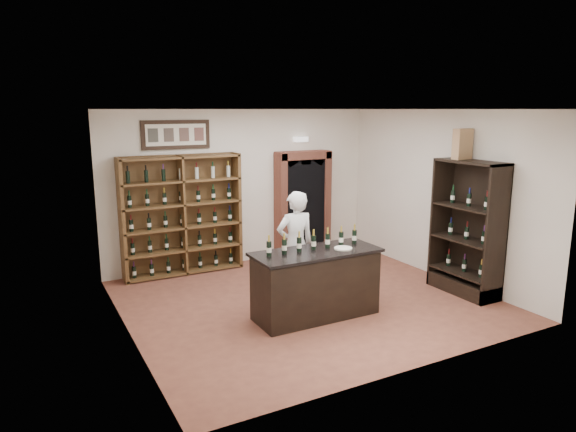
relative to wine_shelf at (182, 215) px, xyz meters
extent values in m
plane|color=brown|center=(1.30, -2.33, -1.10)|extent=(5.50, 5.50, 0.00)
plane|color=white|center=(1.30, -2.33, 1.90)|extent=(5.50, 5.50, 0.00)
cube|color=silver|center=(1.30, 0.17, 0.40)|extent=(5.50, 0.04, 3.00)
cube|color=silver|center=(-1.45, -2.33, 0.40)|extent=(0.04, 5.00, 3.00)
cube|color=silver|center=(4.05, -2.33, 0.40)|extent=(0.04, 5.00, 3.00)
cube|color=brown|center=(0.00, 0.14, 0.00)|extent=(2.20, 0.02, 2.20)
cube|color=brown|center=(-1.07, -0.04, 0.00)|extent=(0.06, 0.38, 2.20)
cube|color=brown|center=(1.07, -0.04, 0.00)|extent=(0.06, 0.38, 2.20)
cube|color=brown|center=(0.00, -0.04, 0.00)|extent=(0.04, 0.38, 2.20)
cube|color=brown|center=(0.00, -0.04, -1.06)|extent=(2.18, 0.38, 0.04)
cube|color=brown|center=(0.00, -0.04, -0.64)|extent=(2.18, 0.38, 0.04)
cube|color=brown|center=(0.00, -0.04, -0.21)|extent=(2.18, 0.38, 0.03)
cube|color=brown|center=(0.00, -0.04, 0.21)|extent=(2.18, 0.38, 0.04)
cube|color=brown|center=(0.00, -0.04, 0.64)|extent=(2.18, 0.38, 0.04)
cube|color=brown|center=(0.00, -0.04, 1.06)|extent=(2.18, 0.38, 0.04)
cube|color=black|center=(0.00, 0.14, 1.45)|extent=(1.25, 0.04, 0.52)
cube|color=black|center=(2.55, 0.00, -0.04)|extent=(0.97, 0.29, 2.05)
cube|color=#984F3A|center=(2.04, -0.02, -0.02)|extent=(0.14, 0.35, 2.15)
cube|color=#984F3A|center=(3.06, -0.02, -0.02)|extent=(0.14, 0.35, 2.15)
cube|color=#984F3A|center=(2.55, -0.02, 0.99)|extent=(1.15, 0.35, 0.16)
cube|color=white|center=(2.55, 0.09, 1.30)|extent=(0.30, 0.10, 0.10)
cube|color=black|center=(1.10, -2.93, -0.63)|extent=(1.80, 0.70, 0.94)
cube|color=black|center=(1.10, -2.93, -0.12)|extent=(1.88, 0.78, 0.04)
cylinder|color=black|center=(0.38, -2.86, 0.01)|extent=(0.07, 0.07, 0.21)
cylinder|color=silver|center=(0.38, -2.86, -0.01)|extent=(0.07, 0.07, 0.07)
cylinder|color=gold|center=(0.38, -2.86, 0.16)|extent=(0.03, 0.03, 0.09)
cylinder|color=black|center=(0.62, -2.86, 0.01)|extent=(0.07, 0.07, 0.21)
cylinder|color=silver|center=(0.62, -2.86, -0.01)|extent=(0.07, 0.07, 0.07)
cylinder|color=gold|center=(0.62, -2.86, 0.16)|extent=(0.03, 0.03, 0.09)
cylinder|color=black|center=(0.86, -2.86, 0.01)|extent=(0.07, 0.07, 0.21)
cylinder|color=silver|center=(0.86, -2.86, -0.01)|extent=(0.07, 0.07, 0.07)
cylinder|color=gold|center=(0.86, -2.86, 0.16)|extent=(0.03, 0.03, 0.09)
cylinder|color=black|center=(1.10, -2.86, 0.01)|extent=(0.07, 0.07, 0.21)
cylinder|color=silver|center=(1.10, -2.86, -0.01)|extent=(0.07, 0.07, 0.07)
cylinder|color=gold|center=(1.10, -2.86, 0.16)|extent=(0.03, 0.03, 0.09)
cylinder|color=black|center=(1.34, -2.86, 0.01)|extent=(0.07, 0.07, 0.21)
cylinder|color=silver|center=(1.34, -2.86, -0.01)|extent=(0.07, 0.07, 0.07)
cylinder|color=gold|center=(1.34, -2.86, 0.16)|extent=(0.03, 0.03, 0.09)
cylinder|color=black|center=(1.58, -2.86, 0.01)|extent=(0.07, 0.07, 0.21)
cylinder|color=silver|center=(1.58, -2.86, -0.01)|extent=(0.07, 0.07, 0.07)
cylinder|color=gold|center=(1.58, -2.86, 0.16)|extent=(0.03, 0.03, 0.09)
cylinder|color=black|center=(1.82, -2.86, 0.01)|extent=(0.07, 0.07, 0.21)
cylinder|color=silver|center=(1.82, -2.86, -0.01)|extent=(0.07, 0.07, 0.07)
cylinder|color=gold|center=(1.82, -2.86, 0.16)|extent=(0.03, 0.03, 0.09)
cube|color=black|center=(4.02, -3.23, 0.00)|extent=(0.02, 1.20, 2.20)
cube|color=black|center=(3.79, -3.81, 0.00)|extent=(0.48, 0.04, 2.20)
cube|color=black|center=(3.79, -2.65, 0.00)|extent=(0.48, 0.04, 2.20)
cube|color=black|center=(3.79, -3.23, 1.08)|extent=(0.48, 1.20, 0.04)
cube|color=black|center=(3.79, -3.23, -0.98)|extent=(0.48, 1.20, 0.24)
cube|color=black|center=(3.79, -3.23, -0.75)|extent=(0.48, 1.16, 0.03)
cube|color=black|center=(3.79, -3.23, -0.20)|extent=(0.48, 1.16, 0.03)
cube|color=black|center=(3.79, -3.23, 0.35)|extent=(0.48, 1.16, 0.03)
imported|color=white|center=(1.21, -2.11, -0.23)|extent=(0.66, 0.46, 1.75)
cylinder|color=silver|center=(1.50, -3.04, -0.09)|extent=(0.26, 0.26, 0.02)
cube|color=tan|center=(3.83, -2.98, 1.35)|extent=(0.36, 0.18, 0.49)
camera|label=1|loc=(-2.63, -9.02, 1.90)|focal=32.00mm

